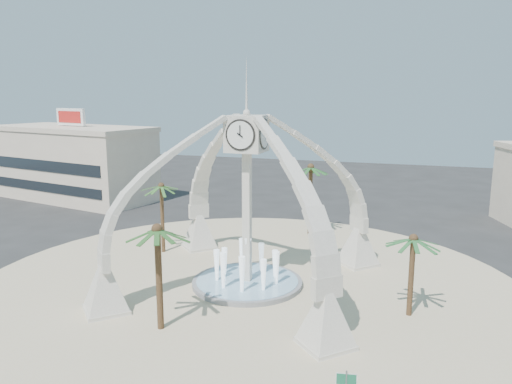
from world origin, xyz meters
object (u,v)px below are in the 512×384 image
(clock_tower, at_px, (247,199))
(palm_west, at_px, (161,187))
(palm_south, at_px, (157,231))
(palm_north, at_px, (311,168))
(fountain, at_px, (247,282))
(palm_east, at_px, (413,240))

(clock_tower, xyz_separation_m, palm_west, (-9.59, 5.02, -0.62))
(palm_west, height_order, palm_south, palm_south)
(clock_tower, bearing_deg, palm_south, -107.82)
(palm_west, bearing_deg, palm_north, 40.74)
(clock_tower, distance_m, palm_north, 14.58)
(clock_tower, xyz_separation_m, fountain, (0.00, 0.00, -6.20))
(palm_north, bearing_deg, palm_south, -100.10)
(palm_west, bearing_deg, palm_south, -61.89)
(palm_east, relative_size, palm_south, 0.83)
(palm_east, height_order, palm_west, palm_west)
(fountain, relative_size, palm_north, 1.05)
(palm_north, bearing_deg, clock_tower, -95.62)
(clock_tower, height_order, palm_north, clock_tower)
(palm_north, height_order, palm_south, palm_north)
(palm_east, height_order, palm_north, palm_north)
(fountain, bearing_deg, palm_east, -7.68)
(palm_west, height_order, palm_north, palm_north)
(clock_tower, xyz_separation_m, palm_south, (-2.60, -8.08, -0.44))
(clock_tower, bearing_deg, palm_west, 152.39)
(fountain, distance_m, palm_west, 12.18)
(fountain, bearing_deg, palm_north, 84.38)
(palm_west, bearing_deg, fountain, -27.60)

